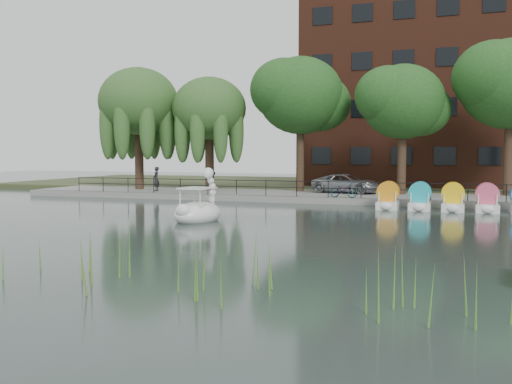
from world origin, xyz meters
The scene contains 17 objects.
ground_plane centered at (0.00, 0.00, 0.00)m, with size 120.00×120.00×0.00m, color #3D4D4A.
promenade centered at (0.00, 16.00, 0.20)m, with size 40.00×6.00×0.40m, color gray.
kerb centered at (0.00, 13.05, 0.20)m, with size 40.00×0.25×0.40m, color gray.
land_strip centered at (0.00, 30.00, 0.18)m, with size 60.00×22.00×0.36m, color #47512D.
railing centered at (0.00, 13.25, 1.15)m, with size 32.00×0.05×1.00m.
apartment_building centered at (7.00, 29.97, 9.36)m, with size 20.00×10.07×18.00m.
willow_left centered at (-13.00, 16.50, 6.87)m, with size 5.88×5.88×9.01m.
willow_mid centered at (-7.50, 17.00, 6.25)m, with size 5.32×5.32×8.15m.
broadleaf_center centered at (-1.00, 18.00, 7.06)m, with size 6.00×6.00×9.25m.
broadleaf_right centered at (6.00, 17.50, 6.39)m, with size 5.40×5.40×8.32m.
broadleaf_far centered at (12.50, 18.50, 7.40)m, with size 6.30×6.30×9.71m.
minivan centered at (2.42, 17.27, 1.13)m, with size 5.26×2.42×1.46m, color gray.
bicycle centered at (2.92, 13.32, 0.90)m, with size 1.72×0.60×1.00m, color gray.
pedestrian centered at (-10.61, 14.70, 1.39)m, with size 0.71×0.48×1.98m, color black.
swan_boat centered at (-1.86, 2.72, 0.53)m, with size 2.15×3.07×2.43m.
pedal_boat_row centered at (10.90, 11.18, 0.61)m, with size 11.35×1.70×1.40m.
reed_bank centered at (2.00, -9.50, 0.60)m, with size 24.00×2.40×1.20m.
Camera 1 is at (9.05, -20.99, 3.15)m, focal length 40.00 mm.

